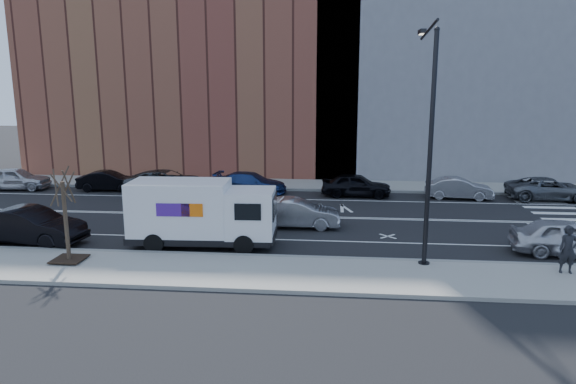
% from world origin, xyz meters
% --- Properties ---
extents(ground, '(120.00, 120.00, 0.00)m').
position_xyz_m(ground, '(0.00, 0.00, 0.00)').
color(ground, black).
rests_on(ground, ground).
extents(sidewalk_near, '(44.00, 3.60, 0.15)m').
position_xyz_m(sidewalk_near, '(0.00, -8.80, 0.07)').
color(sidewalk_near, gray).
rests_on(sidewalk_near, ground).
extents(sidewalk_far, '(44.00, 3.60, 0.15)m').
position_xyz_m(sidewalk_far, '(0.00, 8.80, 0.07)').
color(sidewalk_far, gray).
rests_on(sidewalk_far, ground).
extents(curb_near, '(44.00, 0.25, 0.17)m').
position_xyz_m(curb_near, '(0.00, -7.00, 0.08)').
color(curb_near, gray).
rests_on(curb_near, ground).
extents(curb_far, '(44.00, 0.25, 0.17)m').
position_xyz_m(curb_far, '(0.00, 7.00, 0.08)').
color(curb_far, gray).
rests_on(curb_far, ground).
extents(road_markings, '(40.00, 8.60, 0.01)m').
position_xyz_m(road_markings, '(0.00, 0.00, 0.00)').
color(road_markings, white).
rests_on(road_markings, ground).
extents(bldg_brick, '(26.00, 10.00, 22.00)m').
position_xyz_m(bldg_brick, '(-8.00, 15.60, 11.00)').
color(bldg_brick, brown).
rests_on(bldg_brick, ground).
extents(bldg_concrete, '(20.00, 10.00, 26.00)m').
position_xyz_m(bldg_concrete, '(12.00, 15.60, 13.00)').
color(bldg_concrete, slate).
rests_on(bldg_concrete, ground).
extents(streetlight, '(0.44, 4.02, 9.34)m').
position_xyz_m(streetlight, '(7.00, -6.91, 5.08)').
color(streetlight, black).
rests_on(streetlight, ground).
extents(street_tree, '(1.20, 1.20, 3.75)m').
position_xyz_m(street_tree, '(-7.00, -8.40, 1.45)').
color(street_tree, black).
rests_on(street_tree, ground).
extents(fedex_van, '(6.48, 2.48, 2.92)m').
position_xyz_m(fedex_van, '(-2.34, -5.60, 1.53)').
color(fedex_van, black).
rests_on(fedex_van, ground).
extents(far_parked_a, '(4.63, 2.22, 1.53)m').
position_xyz_m(far_parked_a, '(-18.27, 5.64, 0.76)').
color(far_parked_a, '#B1B1B6').
rests_on(far_parked_a, ground).
extents(far_parked_b, '(4.12, 1.65, 1.33)m').
position_xyz_m(far_parked_b, '(-11.79, 5.89, 0.67)').
color(far_parked_b, black).
rests_on(far_parked_b, ground).
extents(far_parked_c, '(5.46, 2.63, 1.50)m').
position_xyz_m(far_parked_c, '(-7.66, 5.64, 0.75)').
color(far_parked_c, '#45494C').
rests_on(far_parked_c, ground).
extents(far_parked_d, '(4.89, 2.29, 1.38)m').
position_xyz_m(far_parked_d, '(-2.09, 6.00, 0.69)').
color(far_parked_d, navy).
rests_on(far_parked_d, ground).
extents(far_parked_e, '(4.46, 1.92, 1.50)m').
position_xyz_m(far_parked_e, '(4.82, 5.58, 0.75)').
color(far_parked_e, black).
rests_on(far_parked_e, ground).
extents(far_parked_f, '(4.18, 1.77, 1.34)m').
position_xyz_m(far_parked_f, '(11.20, 5.46, 0.67)').
color(far_parked_f, '#9C9CA0').
rests_on(far_parked_f, ground).
extents(far_parked_g, '(5.04, 2.34, 1.40)m').
position_xyz_m(far_parked_g, '(16.71, 5.65, 0.70)').
color(far_parked_g, '#56595E').
rests_on(far_parked_g, ground).
extents(driving_sedan, '(4.40, 1.60, 1.44)m').
position_xyz_m(driving_sedan, '(1.56, -2.06, 0.72)').
color(driving_sedan, '#A1A1A5').
rests_on(driving_sedan, ground).
extents(near_parked_rear_a, '(5.13, 2.32, 1.63)m').
position_xyz_m(near_parked_rear_a, '(-10.13, -5.90, 0.82)').
color(near_parked_rear_a, black).
rests_on(near_parked_rear_a, ground).
extents(near_parked_front, '(4.63, 2.19, 1.53)m').
position_xyz_m(near_parked_front, '(13.18, -5.34, 0.76)').
color(near_parked_front, silver).
rests_on(near_parked_front, ground).
extents(pedestrian, '(0.69, 0.48, 1.80)m').
position_xyz_m(pedestrian, '(12.09, -7.95, 1.05)').
color(pedestrian, black).
rests_on(pedestrian, sidewalk_near).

